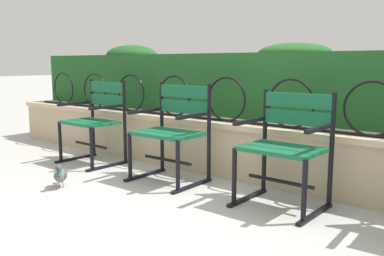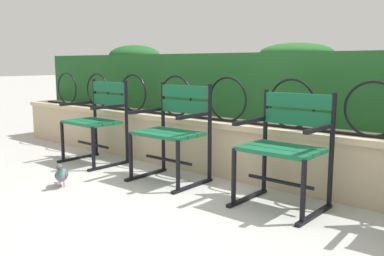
{
  "view_description": "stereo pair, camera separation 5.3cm",
  "coord_description": "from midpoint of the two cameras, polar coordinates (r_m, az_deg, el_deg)",
  "views": [
    {
      "loc": [
        2.07,
        -2.42,
        1.06
      ],
      "look_at": [
        0.0,
        0.13,
        0.55
      ],
      "focal_mm": 39.26,
      "sensor_mm": 36.0,
      "label": 1
    },
    {
      "loc": [
        2.11,
        -2.38,
        1.06
      ],
      "look_at": [
        0.0,
        0.13,
        0.55
      ],
      "focal_mm": 39.26,
      "sensor_mm": 36.0,
      "label": 2
    }
  ],
  "objects": [
    {
      "name": "ground_plane",
      "position": [
        3.35,
        -1.88,
        -9.59
      ],
      "size": [
        60.0,
        60.0,
        0.0
      ],
      "primitive_type": "plane",
      "color": "#ADADA8"
    },
    {
      "name": "stone_wall",
      "position": [
        3.95,
        6.3,
        -2.85
      ],
      "size": [
        6.83,
        0.41,
        0.52
      ],
      "color": "tan",
      "rests_on": "ground"
    },
    {
      "name": "iron_arch_fence",
      "position": [
        3.89,
        4.46,
        3.61
      ],
      "size": [
        6.3,
        0.02,
        0.42
      ],
      "color": "black",
      "rests_on": "stone_wall"
    },
    {
      "name": "hedge_row",
      "position": [
        4.29,
        10.44,
        6.18
      ],
      "size": [
        6.7,
        0.66,
        0.77
      ],
      "color": "#1E5123",
      "rests_on": "stone_wall"
    },
    {
      "name": "park_chair_leftmost",
      "position": [
        4.59,
        -13.26,
        1.19
      ],
      "size": [
        0.61,
        0.53,
        0.88
      ],
      "color": "#145B38",
      "rests_on": "ground"
    },
    {
      "name": "park_chair_centre_left",
      "position": [
        3.78,
        -3.01,
        -0.17
      ],
      "size": [
        0.61,
        0.53,
        0.88
      ],
      "color": "#145B38",
      "rests_on": "ground"
    },
    {
      "name": "park_chair_centre_right",
      "position": [
        3.18,
        12.24,
        -2.23
      ],
      "size": [
        0.61,
        0.53,
        0.85
      ],
      "color": "#145B38",
      "rests_on": "ground"
    },
    {
      "name": "pigeon_near_chairs",
      "position": [
        3.8,
        -17.81,
        -6.06
      ],
      "size": [
        0.24,
        0.23,
        0.22
      ],
      "color": "#5B5B66",
      "rests_on": "ground"
    }
  ]
}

